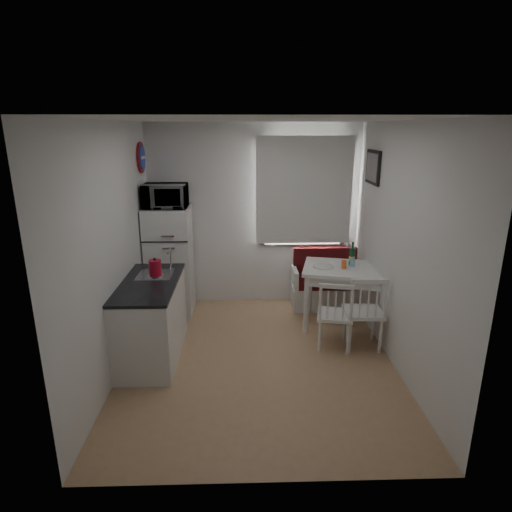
{
  "coord_description": "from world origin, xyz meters",
  "views": [
    {
      "loc": [
        -0.15,
        -4.3,
        2.53
      ],
      "look_at": [
        -0.01,
        0.5,
        1.08
      ],
      "focal_mm": 30.0,
      "sensor_mm": 36.0,
      "label": 1
    }
  ],
  "objects_px": {
    "chair_left": "(337,309)",
    "bench": "(332,288)",
    "dining_table": "(346,274)",
    "chair_right": "(366,305)",
    "kitchen_counter": "(152,319)",
    "microwave": "(165,196)",
    "kettle": "(155,268)",
    "fridge": "(170,261)",
    "wine_bottle": "(352,253)"
  },
  "relations": [
    {
      "from": "chair_left",
      "to": "bench",
      "type": "bearing_deg",
      "value": 92.22
    },
    {
      "from": "dining_table",
      "to": "chair_right",
      "type": "height_order",
      "value": "chair_right"
    },
    {
      "from": "dining_table",
      "to": "chair_right",
      "type": "relative_size",
      "value": 2.47
    },
    {
      "from": "kitchen_counter",
      "to": "chair_right",
      "type": "bearing_deg",
      "value": 0.73
    },
    {
      "from": "microwave",
      "to": "kettle",
      "type": "height_order",
      "value": "microwave"
    },
    {
      "from": "bench",
      "to": "chair_right",
      "type": "relative_size",
      "value": 2.4
    },
    {
      "from": "bench",
      "to": "kettle",
      "type": "xyz_separation_m",
      "value": [
        -2.29,
        -1.21,
        0.73
      ]
    },
    {
      "from": "bench",
      "to": "chair_right",
      "type": "height_order",
      "value": "chair_right"
    },
    {
      "from": "fridge",
      "to": "kettle",
      "type": "xyz_separation_m",
      "value": [
        0.03,
        -1.1,
        0.26
      ]
    },
    {
      "from": "dining_table",
      "to": "wine_bottle",
      "type": "xyz_separation_m",
      "value": [
        0.09,
        0.1,
        0.25
      ]
    },
    {
      "from": "microwave",
      "to": "chair_right",
      "type": "bearing_deg",
      "value": -25.58
    },
    {
      "from": "dining_table",
      "to": "chair_left",
      "type": "xyz_separation_m",
      "value": [
        -0.25,
        -0.66,
        -0.19
      ]
    },
    {
      "from": "kettle",
      "to": "bench",
      "type": "bearing_deg",
      "value": 27.8
    },
    {
      "from": "bench",
      "to": "fridge",
      "type": "bearing_deg",
      "value": -177.35
    },
    {
      "from": "bench",
      "to": "chair_left",
      "type": "distance_m",
      "value": 1.36
    },
    {
      "from": "kitchen_counter",
      "to": "bench",
      "type": "xyz_separation_m",
      "value": [
        2.34,
        1.35,
        -0.17
      ]
    },
    {
      "from": "bench",
      "to": "chair_left",
      "type": "relative_size",
      "value": 2.51
    },
    {
      "from": "kitchen_counter",
      "to": "microwave",
      "type": "bearing_deg",
      "value": 89.06
    },
    {
      "from": "chair_right",
      "to": "bench",
      "type": "bearing_deg",
      "value": 96.86
    },
    {
      "from": "dining_table",
      "to": "fridge",
      "type": "bearing_deg",
      "value": 179.72
    },
    {
      "from": "chair_left",
      "to": "wine_bottle",
      "type": "height_order",
      "value": "wine_bottle"
    },
    {
      "from": "bench",
      "to": "kitchen_counter",
      "type": "bearing_deg",
      "value": -150.0
    },
    {
      "from": "chair_left",
      "to": "wine_bottle",
      "type": "xyz_separation_m",
      "value": [
        0.34,
        0.76,
        0.44
      ]
    },
    {
      "from": "bench",
      "to": "dining_table",
      "type": "relative_size",
      "value": 0.97
    },
    {
      "from": "microwave",
      "to": "kitchen_counter",
      "type": "bearing_deg",
      "value": -90.94
    },
    {
      "from": "fridge",
      "to": "kettle",
      "type": "height_order",
      "value": "fridge"
    },
    {
      "from": "kitchen_counter",
      "to": "chair_right",
      "type": "height_order",
      "value": "kitchen_counter"
    },
    {
      "from": "kettle",
      "to": "wine_bottle",
      "type": "xyz_separation_m",
      "value": [
        2.4,
        0.65,
        -0.04
      ]
    },
    {
      "from": "kettle",
      "to": "wine_bottle",
      "type": "relative_size",
      "value": 0.72
    },
    {
      "from": "kettle",
      "to": "wine_bottle",
      "type": "distance_m",
      "value": 2.49
    },
    {
      "from": "wine_bottle",
      "to": "fridge",
      "type": "bearing_deg",
      "value": 169.55
    },
    {
      "from": "kitchen_counter",
      "to": "chair_left",
      "type": "bearing_deg",
      "value": 1.03
    },
    {
      "from": "dining_table",
      "to": "fridge",
      "type": "height_order",
      "value": "fridge"
    },
    {
      "from": "kettle",
      "to": "wine_bottle",
      "type": "height_order",
      "value": "same"
    },
    {
      "from": "dining_table",
      "to": "microwave",
      "type": "bearing_deg",
      "value": -179.12
    },
    {
      "from": "fridge",
      "to": "microwave",
      "type": "height_order",
      "value": "microwave"
    },
    {
      "from": "dining_table",
      "to": "wine_bottle",
      "type": "bearing_deg",
      "value": 62.41
    },
    {
      "from": "chair_right",
      "to": "kettle",
      "type": "bearing_deg",
      "value": 179.51
    },
    {
      "from": "microwave",
      "to": "kettle",
      "type": "relative_size",
      "value": 2.57
    },
    {
      "from": "microwave",
      "to": "wine_bottle",
      "type": "height_order",
      "value": "microwave"
    },
    {
      "from": "bench",
      "to": "dining_table",
      "type": "bearing_deg",
      "value": -88.03
    },
    {
      "from": "wine_bottle",
      "to": "microwave",
      "type": "bearing_deg",
      "value": 170.7
    },
    {
      "from": "chair_right",
      "to": "dining_table",
      "type": "bearing_deg",
      "value": 99.5
    },
    {
      "from": "chair_left",
      "to": "wine_bottle",
      "type": "bearing_deg",
      "value": 78.19
    },
    {
      "from": "dining_table",
      "to": "fridge",
      "type": "distance_m",
      "value": 2.41
    },
    {
      "from": "dining_table",
      "to": "bench",
      "type": "bearing_deg",
      "value": 104.84
    },
    {
      "from": "microwave",
      "to": "chair_left",
      "type": "bearing_deg",
      "value": -28.9
    },
    {
      "from": "dining_table",
      "to": "chair_right",
      "type": "distance_m",
      "value": 0.69
    },
    {
      "from": "bench",
      "to": "wine_bottle",
      "type": "height_order",
      "value": "wine_bottle"
    },
    {
      "from": "chair_left",
      "to": "kitchen_counter",
      "type": "bearing_deg",
      "value": -166.93
    }
  ]
}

